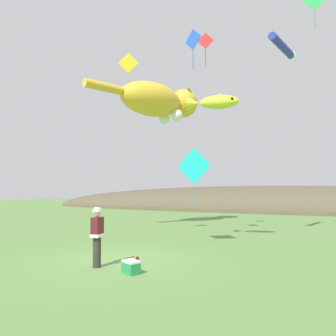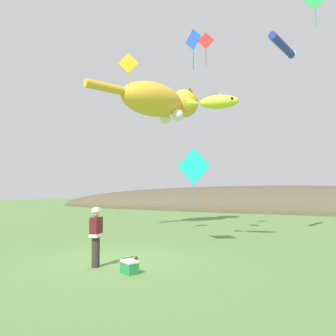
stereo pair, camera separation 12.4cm
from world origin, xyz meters
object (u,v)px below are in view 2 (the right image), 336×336
Objects in this scene: kite_diamond_red at (206,41)px; kite_diamond_teal at (194,166)px; festival_attendant at (96,235)px; kite_fish_windsock at (213,102)px; kite_tube_streamer at (283,46)px; kite_diamond_blue at (193,40)px; kite_spool at (134,260)px; kite_giant_cat at (160,101)px; kite_diamond_gold at (128,64)px; picnic_cooler at (129,267)px.

kite_diamond_teal is (0.50, -2.96, -6.75)m from kite_diamond_red.
festival_attendant is 0.78× the size of kite_fish_windsock.
kite_tube_streamer is 1.46× the size of kite_diamond_blue.
kite_fish_windsock is at bearing 74.42° from kite_spool.
kite_fish_windsock reaches higher than kite_diamond_teal.
kite_diamond_gold is at bearing -76.95° from kite_giant_cat.
kite_diamond_red reaches higher than kite_giant_cat.
kite_diamond_gold is (-2.76, -3.04, -1.79)m from kite_diamond_red.
kite_diamond_teal is 1.31× the size of kite_diamond_gold.
kite_diamond_red reaches higher than kite_diamond_teal.
kite_spool is 0.13× the size of kite_diamond_red.
kite_spool is 0.13× the size of kite_diamond_gold.
kite_giant_cat reaches higher than kite_spool.
picnic_cooler is (1.31, -0.17, -0.77)m from festival_attendant.
kite_diamond_blue reaches higher than festival_attendant.
picnic_cooler is at bearing -65.94° from kite_giant_cat.
kite_diamond_teal is at bearing -50.09° from kite_giant_cat.
kite_spool is at bearing -89.51° from kite_diamond_red.
kite_diamond_teal is at bearing -133.63° from kite_tube_streamer.
festival_attendant is 12.44m from kite_tube_streamer.
festival_attendant is at bearing -130.97° from kite_spool.
kite_spool is at bearing -53.56° from kite_diamond_gold.
kite_giant_cat is (-4.63, 10.38, 7.79)m from picnic_cooler.
kite_diamond_blue is (-3.55, -2.66, -0.07)m from kite_tube_streamer.
kite_spool is 12.06m from kite_diamond_red.
picnic_cooler is 0.33× the size of kite_diamond_red.
kite_giant_cat is 2.77× the size of kite_tube_streamer.
kite_fish_windsock is 1.28× the size of kite_diamond_red.
kite_diamond_blue is at bearing 112.27° from kite_diamond_teal.
kite_spool is 0.10× the size of kite_fish_windsock.
picnic_cooler is at bearing -85.69° from kite_diamond_red.
kite_giant_cat reaches higher than kite_diamond_teal.
kite_tube_streamer is (7.78, -2.02, 1.22)m from kite_giant_cat.
kite_diamond_blue is at bearing 94.02° from picnic_cooler.
kite_fish_windsock is at bearing -43.59° from kite_giant_cat.
picnic_cooler is 13.78m from kite_giant_cat.
kite_diamond_gold is at bearing -164.55° from kite_diamond_blue.
kite_diamond_blue reaches higher than kite_tube_streamer.
kite_diamond_blue is 3.19m from kite_diamond_gold.
festival_attendant reaches higher than picnic_cooler.
kite_tube_streamer is (3.14, 8.36, 9.01)m from picnic_cooler.
kite_diamond_teal is at bearing -67.73° from kite_diamond_blue.
kite_diamond_teal is at bearing -152.97° from kite_fish_windsock.
kite_diamond_blue is at bearing -84.96° from kite_diamond_red.
kite_diamond_red reaches higher than kite_diamond_gold.
kite_diamond_blue reaches higher than picnic_cooler.
picnic_cooler is 5.85m from kite_diamond_teal.
kite_tube_streamer is at bearing 63.24° from kite_spool.
kite_diamond_blue is 1.01× the size of kite_diamond_gold.
kite_fish_windsock is at bearing -129.52° from kite_tube_streamer.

